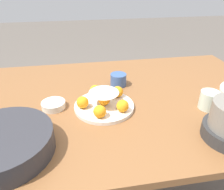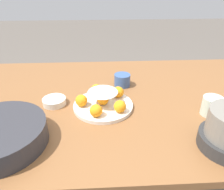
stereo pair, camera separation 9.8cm
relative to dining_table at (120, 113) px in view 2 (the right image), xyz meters
name	(u,v)px [view 2 (the right image)]	position (x,y,z in m)	size (l,w,h in m)	color
dining_table	(120,113)	(0.00, 0.00, 0.00)	(1.56, 0.97, 0.76)	brown
cake_plate	(103,102)	(0.08, 0.07, 0.12)	(0.26, 0.26, 0.09)	silver
sauce_bowl	(54,101)	(0.30, 0.03, 0.10)	(0.10, 0.10, 0.03)	silver
cup_near	(122,80)	(-0.02, -0.13, 0.12)	(0.08, 0.08, 0.06)	#38568E
cup_far	(212,106)	(-0.36, 0.15, 0.13)	(0.08, 0.08, 0.08)	beige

